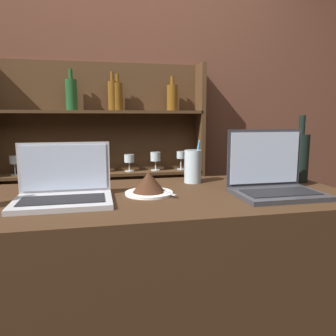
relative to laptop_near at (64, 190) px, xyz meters
The scene contains 8 objects.
bar_counter 0.60m from the laptop_near, ahead, with size 1.75×0.69×1.00m.
back_wall 1.22m from the laptop_near, 77.44° to the left, with size 7.00×0.06×2.70m.
back_shelf 1.10m from the laptop_near, 81.49° to the left, with size 1.42×0.18×1.67m.
laptop_near is the anchor object (origin of this frame).
laptop_far 0.81m from the laptop_near, ahead, with size 0.33×0.25×0.26m.
cake_plate 0.32m from the laptop_near, ahead, with size 0.19×0.19×0.09m.
water_glass 0.61m from the laptop_near, 22.92° to the left, with size 0.08×0.08×0.20m.
wine_bottle_dark 1.07m from the laptop_near, ahead, with size 0.08×0.08×0.31m.
Camera 1 is at (-0.13, -0.91, 1.30)m, focal length 35.00 mm.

